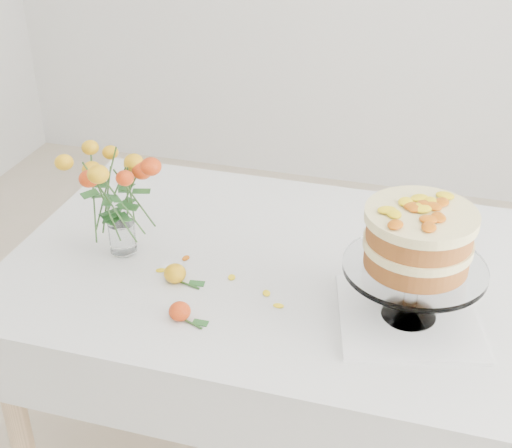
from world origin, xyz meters
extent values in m
cube|color=tan|center=(0.00, 0.00, 0.73)|extent=(1.40, 0.90, 0.04)
cylinder|color=tan|center=(-0.62, -0.37, 0.35)|extent=(0.06, 0.06, 0.71)
cylinder|color=tan|center=(-0.62, 0.37, 0.35)|extent=(0.06, 0.06, 0.71)
cylinder|color=tan|center=(0.62, 0.37, 0.35)|extent=(0.06, 0.06, 0.71)
cube|color=silver|center=(0.00, 0.00, 0.75)|extent=(1.42, 0.92, 0.01)
cube|color=silver|center=(0.00, 0.46, 0.65)|extent=(1.42, 0.01, 0.20)
cube|color=silver|center=(0.00, -0.46, 0.65)|extent=(1.42, 0.01, 0.20)
cube|color=silver|center=(-0.71, 0.00, 0.65)|extent=(0.01, 0.92, 0.20)
cube|color=white|center=(0.31, -0.14, 0.76)|extent=(0.37, 0.37, 0.01)
cylinder|color=white|center=(0.31, -0.14, 0.84)|extent=(0.03, 0.03, 0.10)
cylinder|color=white|center=(0.31, -0.14, 0.90)|extent=(0.31, 0.31, 0.01)
cylinder|color=brown|center=(0.31, -0.14, 0.93)|extent=(0.26, 0.26, 0.04)
cylinder|color=#FFF2A4|center=(0.31, -0.14, 0.96)|extent=(0.27, 0.27, 0.02)
cylinder|color=brown|center=(0.31, -0.14, 0.99)|extent=(0.26, 0.26, 0.04)
cylinder|color=#FFF2A4|center=(0.31, -0.14, 1.02)|extent=(0.28, 0.28, 0.02)
cylinder|color=white|center=(-0.43, -0.06, 0.76)|extent=(0.06, 0.06, 0.01)
cylinder|color=white|center=(-0.43, -0.06, 0.80)|extent=(0.07, 0.07, 0.08)
ellipsoid|color=gold|center=(-0.25, -0.15, 0.78)|extent=(0.05, 0.05, 0.05)
cylinder|color=#2C5120|center=(-0.21, -0.16, 0.76)|extent=(0.06, 0.02, 0.01)
ellipsoid|color=red|center=(-0.18, -0.29, 0.78)|extent=(0.05, 0.05, 0.04)
cylinder|color=#2C5120|center=(-0.15, -0.30, 0.76)|extent=(0.06, 0.03, 0.01)
ellipsoid|color=yellow|center=(-0.12, -0.10, 0.76)|extent=(0.03, 0.02, 0.00)
ellipsoid|color=yellow|center=(-0.02, -0.14, 0.76)|extent=(0.03, 0.02, 0.00)
ellipsoid|color=yellow|center=(0.02, -0.18, 0.76)|extent=(0.03, 0.02, 0.00)
ellipsoid|color=yellow|center=(-0.26, -0.05, 0.76)|extent=(0.03, 0.02, 0.00)
ellipsoid|color=yellow|center=(-0.30, -0.12, 0.76)|extent=(0.03, 0.02, 0.00)
camera|label=1|loc=(0.34, -1.47, 1.76)|focal=50.00mm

